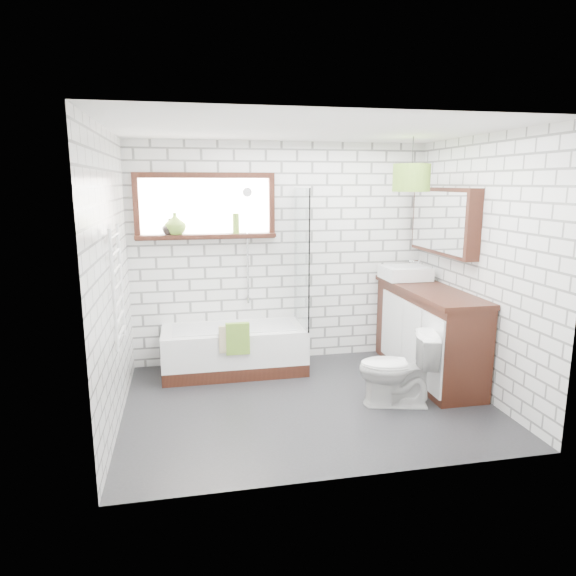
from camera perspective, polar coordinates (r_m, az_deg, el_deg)
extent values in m
cube|color=black|center=(5.01, 2.18, -12.61)|extent=(3.40, 2.60, 0.01)
cube|color=white|center=(4.59, 2.43, 17.28)|extent=(3.40, 2.60, 0.01)
cube|color=white|center=(5.90, -0.71, 3.82)|extent=(3.40, 0.01, 2.50)
cube|color=white|center=(3.41, 7.50, -2.05)|extent=(3.40, 0.01, 2.50)
cube|color=white|center=(4.55, -19.03, 0.85)|extent=(0.01, 2.60, 2.50)
cube|color=white|center=(5.31, 20.50, 2.20)|extent=(0.01, 2.60, 2.50)
cube|color=black|center=(5.71, -9.15, 8.95)|extent=(1.52, 0.16, 0.68)
cube|color=white|center=(4.56, -18.43, 0.25)|extent=(0.06, 0.52, 1.00)
cube|color=black|center=(5.74, 16.91, 7.11)|extent=(0.16, 1.20, 0.70)
cylinder|color=silver|center=(5.78, -4.53, 4.62)|extent=(0.02, 0.02, 1.30)
cube|color=white|center=(5.71, -5.99, -6.82)|extent=(1.55, 0.68, 0.50)
cube|color=white|center=(5.60, 1.49, 3.39)|extent=(0.02, 0.72, 1.50)
cube|color=olive|center=(5.32, -5.61, -5.62)|extent=(0.24, 0.07, 0.33)
cube|color=tan|center=(5.31, -6.53, -5.66)|extent=(0.21, 0.05, 0.28)
cube|color=black|center=(5.71, 15.25, -4.71)|extent=(0.55, 1.70, 0.97)
cube|color=white|center=(6.00, 12.90, 1.66)|extent=(0.50, 0.44, 0.15)
cylinder|color=silver|center=(6.06, 14.31, 2.26)|extent=(0.03, 0.03, 0.16)
imported|color=white|center=(4.93, 12.00, -8.76)|extent=(0.56, 0.77, 0.71)
imported|color=olive|center=(5.69, -12.43, 6.78)|extent=(0.28, 0.28, 0.24)
imported|color=black|center=(5.69, -12.98, 6.44)|extent=(0.21, 0.21, 0.17)
cylinder|color=olive|center=(5.72, -5.81, 6.94)|extent=(0.08, 0.08, 0.22)
cylinder|color=olive|center=(5.41, 13.56, 11.82)|extent=(0.37, 0.37, 0.27)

